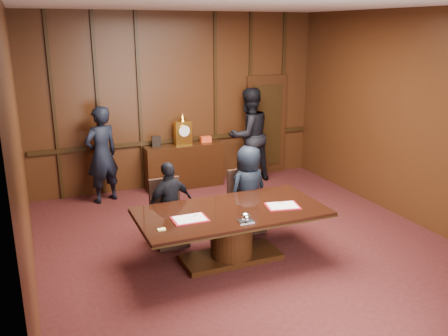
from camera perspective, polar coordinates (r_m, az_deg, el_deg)
name	(u,v)px	position (r m, az deg, el deg)	size (l,w,h in m)	color
room	(256,136)	(6.70, 3.83, 3.90)	(7.00, 7.04, 3.50)	black
sideboard	(184,164)	(9.79, -4.88, 0.48)	(1.60, 0.45, 1.54)	black
conference_table	(231,227)	(6.68, 0.90, -7.06)	(2.62, 1.32, 0.76)	black
folder_left	(190,219)	(6.28, -4.14, -6.13)	(0.46, 0.34, 0.02)	maroon
folder_right	(282,206)	(6.76, 7.04, -4.54)	(0.52, 0.42, 0.02)	maroon
inkstand	(245,218)	(6.19, 2.60, -6.01)	(0.20, 0.14, 0.12)	white
notepad	(162,229)	(6.01, -7.52, -7.34)	(0.10, 0.07, 0.01)	#FBD97B
chair_left	(169,225)	(7.32, -6.61, -6.84)	(0.50, 0.50, 0.99)	black
chair_right	(246,213)	(7.75, 2.66, -5.39)	(0.52, 0.52, 0.99)	black
signatory_left	(170,205)	(7.12, -6.53, -4.39)	(0.77, 0.32, 1.31)	black
signatory_right	(249,190)	(7.54, 2.97, -2.63)	(0.70, 0.45, 1.42)	black
witness_left	(102,155)	(9.10, -14.49, 1.55)	(0.67, 0.44, 1.83)	black
witness_right	(249,135)	(10.03, 2.99, 3.94)	(0.97, 0.76, 2.00)	black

